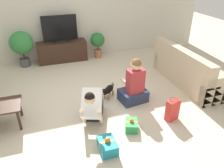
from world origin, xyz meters
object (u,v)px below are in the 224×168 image
Objects in this scene: sofa_right at (190,70)px; person_kneeling at (93,106)px; gift_box_b at (131,125)px; tv_console at (62,51)px; potted_plant_back_left at (21,44)px; dog at (108,90)px; tv at (60,30)px; person_sitting at (134,86)px; gift_box_a at (108,146)px; potted_plant_back_right at (98,42)px; gift_bag_a at (172,110)px.

person_kneeling is at bearing 106.41° from sofa_right.
sofa_right reaches higher than gift_box_b.
tv_console is 1.07m from potted_plant_back_left.
gift_box_b is at bearing -40.01° from dog.
person_sitting is at bearing -67.31° from tv.
potted_plant_back_left is at bearing -177.20° from tv_console.
person_sitting is (1.08, -2.58, -0.53)m from tv.
person_sitting is 0.90m from gift_box_b.
gift_box_a is (0.19, -3.69, -0.19)m from tv_console.
tv_console is at bearing 92.90° from gift_box_a.
sofa_right is 4.25m from potted_plant_back_left.
gift_box_b is (0.71, -3.36, -0.20)m from tv_console.
tv_console is 4.01× the size of gift_box_b.
potted_plant_back_right is (2.04, 0.00, -0.14)m from potted_plant_back_left.
sofa_right is 1.58m from person_sitting.
person_sitting is 0.55m from dog.
tv is 0.98× the size of potted_plant_back_left.
potted_plant_back_left is 1.29× the size of potted_plant_back_right.
tv is 1.13× the size of person_kneeling.
dog is (1.65, -2.26, -0.43)m from potted_plant_back_left.
sofa_right is at bearing 36.90° from person_kneeling.
tv_console is 2.80m from person_sitting.
potted_plant_back_right is at bearing 125.58° from dog.
dog is at bearing 130.06° from gift_bag_a.
person_kneeling is 0.99m from person_sitting.
dog is at bearing -74.81° from tv.
tv is 2.49m from dog.
potted_plant_back_right reaches higher than tv_console.
person_sitting is 2.80× the size of gift_box_b.
gift_bag_a is (0.41, -0.75, -0.15)m from person_sitting.
potted_plant_back_left is at bearing 59.09° from sofa_right.
tv_console is at bearing 0.00° from tv.
potted_plant_back_left is 2.83× the size of gift_box_b.
dog is 1.10× the size of gift_box_b.
person_kneeling reaches higher than tv_console.
gift_box_a is at bearing -147.15° from gift_box_b.
gift_box_a is (1.21, -3.64, -0.52)m from potted_plant_back_left.
gift_box_b is (0.08, -1.05, -0.11)m from dog.
potted_plant_back_left is 3.15m from person_kneeling.
person_kneeling is 1.97× the size of gift_bag_a.
potted_plant_back_right is at bearing 36.23° from sofa_right.
tv is at bearing -75.49° from person_sitting.
tv_console is 1.44× the size of person_sitting.
potted_plant_back_left is 3.77m from gift_box_b.
tv_console is 3.70m from gift_box_a.
gift_box_b is (-0.31, -3.31, -0.39)m from potted_plant_back_right.
gift_bag_a is (1.49, -3.33, -0.68)m from tv.
gift_box_a is at bearing 121.11° from sofa_right.
tv reaches higher than gift_box_a.
gift_bag_a is at bearing 15.45° from gift_box_a.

